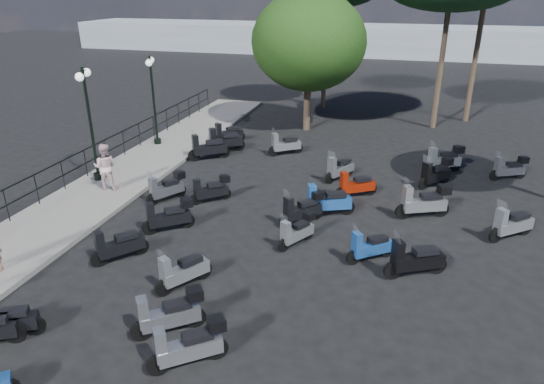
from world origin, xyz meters
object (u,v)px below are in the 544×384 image
(scooter_3, at_px, (167,188))
(scooter_26, at_px, (415,260))
(scooter_9, at_px, (169,217))
(scooter_30, at_px, (188,346))
(scooter_8, at_px, (169,314))
(scooter_17, at_px, (339,169))
(scooter_21, at_px, (327,202))
(pedestrian_far, at_px, (105,167))
(scooter_22, at_px, (436,174))
(scooter_29, at_px, (509,169))
(scooter_5, at_px, (228,134))
(scooter_2, at_px, (118,246))
(scooter_7, at_px, (182,272))
(broadleaf_tree, at_px, (309,42))
(scooter_23, at_px, (444,160))
(scooter_10, at_px, (211,190))
(scooter_11, at_px, (285,145))
(scooter_28, at_px, (424,202))
(scooter_31, at_px, (224,141))
(scooter_4, at_px, (208,148))
(scooter_20, at_px, (370,247))
(scooter_15, at_px, (302,209))
(scooter_32, at_px, (4,322))
(lamp_post_1, at_px, (90,118))
(lamp_post_2, at_px, (153,95))
(scooter_16, at_px, (355,186))
(scooter_14, at_px, (297,232))
(scooter_27, at_px, (511,225))

(scooter_3, xyz_separation_m, scooter_26, (8.54, -2.69, 0.01))
(scooter_3, xyz_separation_m, scooter_9, (1.15, -2.10, 0.02))
(scooter_30, bearing_deg, scooter_8, 7.73)
(scooter_17, height_order, scooter_30, scooter_30)
(scooter_3, relative_size, scooter_21, 0.83)
(pedestrian_far, bearing_deg, scooter_8, 116.70)
(scooter_22, distance_m, scooter_29, 3.18)
(pedestrian_far, bearing_deg, scooter_5, -122.24)
(scooter_2, xyz_separation_m, scooter_7, (2.29, -0.71, -0.00))
(scooter_3, xyz_separation_m, broadleaf_tree, (2.86, 10.46, 4.03))
(scooter_23, height_order, scooter_26, scooter_26)
(scooter_10, relative_size, scooter_11, 0.89)
(scooter_28, xyz_separation_m, scooter_31, (-8.77, 4.64, -0.04))
(scooter_22, relative_size, broadleaf_tree, 0.20)
(scooter_3, distance_m, scooter_29, 13.25)
(scooter_4, bearing_deg, scooter_20, -167.49)
(scooter_3, height_order, scooter_21, scooter_21)
(scooter_11, relative_size, scooter_15, 1.07)
(scooter_5, distance_m, scooter_30, 15.03)
(scooter_5, bearing_deg, scooter_30, 153.77)
(scooter_28, bearing_deg, scooter_26, 152.36)
(scooter_4, distance_m, scooter_26, 11.41)
(scooter_31, height_order, scooter_32, scooter_31)
(scooter_11, bearing_deg, scooter_4, 79.70)
(lamp_post_1, relative_size, scooter_11, 3.07)
(lamp_post_2, relative_size, scooter_23, 2.59)
(scooter_3, height_order, scooter_28, scooter_28)
(scooter_3, bearing_deg, scooter_20, -165.58)
(lamp_post_1, relative_size, pedestrian_far, 2.48)
(scooter_8, bearing_deg, scooter_32, 70.48)
(scooter_16, height_order, scooter_21, scooter_21)
(scooter_4, height_order, scooter_32, scooter_4)
(scooter_2, relative_size, scooter_5, 0.99)
(lamp_post_1, xyz_separation_m, scooter_15, (8.39, -1.26, -2.11))
(lamp_post_1, xyz_separation_m, scooter_21, (9.06, -0.50, -2.09))
(scooter_9, bearing_deg, scooter_15, -105.66)
(pedestrian_far, distance_m, scooter_32, 8.12)
(scooter_7, xyz_separation_m, scooter_20, (4.45, 2.59, -0.03))
(scooter_4, xyz_separation_m, scooter_22, (9.55, -0.49, -0.01))
(scooter_9, bearing_deg, scooter_20, -129.73)
(scooter_31, distance_m, broadleaf_tree, 6.84)
(scooter_9, distance_m, broadleaf_tree, 13.29)
(scooter_22, bearing_deg, scooter_11, 24.14)
(scooter_15, xyz_separation_m, scooter_22, (4.21, 4.47, 0.02))
(scooter_14, xyz_separation_m, broadleaf_tree, (-2.33, 12.34, 4.07))
(scooter_4, height_order, scooter_5, scooter_4)
(scooter_7, bearing_deg, scooter_31, -41.78)
(scooter_2, distance_m, scooter_27, 11.57)
(pedestrian_far, relative_size, scooter_31, 1.09)
(scooter_17, height_order, scooter_31, scooter_31)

